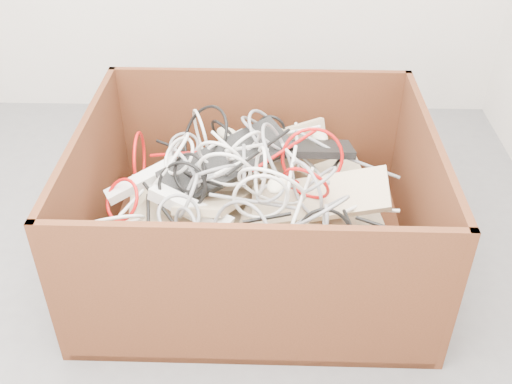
{
  "coord_description": "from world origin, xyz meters",
  "views": [
    {
      "loc": [
        0.35,
        -1.45,
        1.56
      ],
      "look_at": [
        0.29,
        0.28,
        0.3
      ],
      "focal_mm": 42.04,
      "sensor_mm": 36.0,
      "label": 1
    }
  ],
  "objects_px": {
    "power_strip_left": "(142,180)",
    "vga_plug": "(347,180)",
    "power_strip_right": "(190,208)",
    "cardboard_box": "(251,229)"
  },
  "relations": [
    {
      "from": "vga_plug",
      "to": "power_strip_right",
      "type": "bearing_deg",
      "value": -144.21
    },
    {
      "from": "power_strip_left",
      "to": "vga_plug",
      "type": "xyz_separation_m",
      "value": [
        0.72,
        0.02,
        0.0
      ]
    },
    {
      "from": "power_strip_left",
      "to": "power_strip_right",
      "type": "xyz_separation_m",
      "value": [
        0.19,
        -0.16,
        0.0
      ]
    },
    {
      "from": "power_strip_left",
      "to": "power_strip_right",
      "type": "distance_m",
      "value": 0.25
    },
    {
      "from": "power_strip_right",
      "to": "vga_plug",
      "type": "xyz_separation_m",
      "value": [
        0.53,
        0.18,
        -0.0
      ]
    },
    {
      "from": "power_strip_left",
      "to": "vga_plug",
      "type": "bearing_deg",
      "value": -26.88
    },
    {
      "from": "cardboard_box",
      "to": "power_strip_left",
      "type": "bearing_deg",
      "value": 178.06
    },
    {
      "from": "power_strip_right",
      "to": "power_strip_left",
      "type": "bearing_deg",
      "value": 164.75
    },
    {
      "from": "cardboard_box",
      "to": "power_strip_left",
      "type": "xyz_separation_m",
      "value": [
        -0.39,
        0.01,
        0.21
      ]
    },
    {
      "from": "power_strip_right",
      "to": "vga_plug",
      "type": "bearing_deg",
      "value": 44.21
    }
  ]
}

